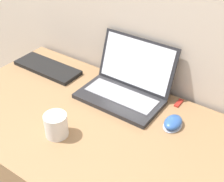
{
  "coord_description": "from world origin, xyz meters",
  "views": [
    {
      "loc": [
        0.68,
        -0.39,
        1.58
      ],
      "look_at": [
        0.06,
        0.5,
        0.81
      ],
      "focal_mm": 50.0,
      "sensor_mm": 36.0,
      "label": 1
    }
  ],
  "objects_px": {
    "laptop": "(126,85)",
    "computer_mouse": "(173,123)",
    "external_keyboard": "(47,68)",
    "drink_cup": "(56,125)",
    "usb_stick": "(179,103)"
  },
  "relations": [
    {
      "from": "drink_cup",
      "to": "usb_stick",
      "type": "bearing_deg",
      "value": 56.06
    },
    {
      "from": "computer_mouse",
      "to": "external_keyboard",
      "type": "xyz_separation_m",
      "value": [
        -0.74,
        0.03,
        -0.01
      ]
    },
    {
      "from": "laptop",
      "to": "drink_cup",
      "type": "bearing_deg",
      "value": -101.46
    },
    {
      "from": "laptop",
      "to": "computer_mouse",
      "type": "height_order",
      "value": "laptop"
    },
    {
      "from": "laptop",
      "to": "drink_cup",
      "type": "distance_m",
      "value": 0.39
    },
    {
      "from": "external_keyboard",
      "to": "usb_stick",
      "type": "xyz_separation_m",
      "value": [
        0.7,
        0.12,
        -0.01
      ]
    },
    {
      "from": "laptop",
      "to": "usb_stick",
      "type": "bearing_deg",
      "value": 18.76
    },
    {
      "from": "usb_stick",
      "to": "drink_cup",
      "type": "bearing_deg",
      "value": -123.94
    },
    {
      "from": "external_keyboard",
      "to": "drink_cup",
      "type": "bearing_deg",
      "value": -41.16
    },
    {
      "from": "drink_cup",
      "to": "usb_stick",
      "type": "xyz_separation_m",
      "value": [
        0.31,
        0.46,
        -0.05
      ]
    },
    {
      "from": "computer_mouse",
      "to": "external_keyboard",
      "type": "bearing_deg",
      "value": 177.68
    },
    {
      "from": "drink_cup",
      "to": "computer_mouse",
      "type": "height_order",
      "value": "drink_cup"
    },
    {
      "from": "laptop",
      "to": "external_keyboard",
      "type": "height_order",
      "value": "laptop"
    },
    {
      "from": "drink_cup",
      "to": "external_keyboard",
      "type": "height_order",
      "value": "drink_cup"
    },
    {
      "from": "external_keyboard",
      "to": "usb_stick",
      "type": "bearing_deg",
      "value": 9.92
    }
  ]
}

